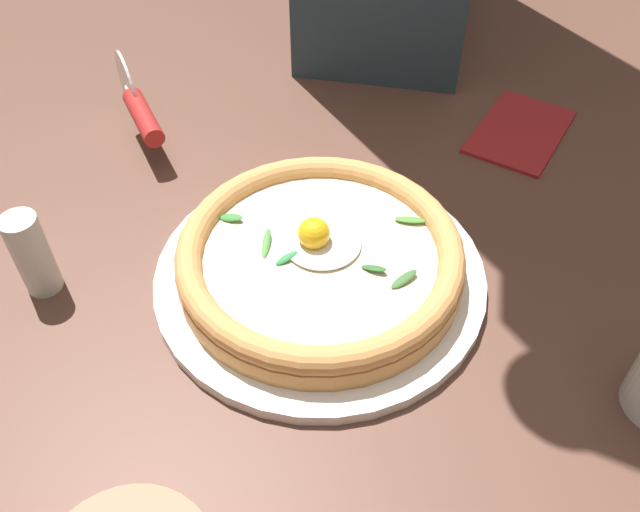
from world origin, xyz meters
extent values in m
cube|color=brown|center=(0.00, 0.00, -0.01)|extent=(2.40, 2.40, 0.03)
cylinder|color=white|center=(0.01, 0.01, 0.01)|extent=(0.30, 0.30, 0.01)
cylinder|color=tan|center=(0.01, 0.01, 0.02)|extent=(0.26, 0.26, 0.02)
torus|color=#DA9551|center=(0.01, 0.01, 0.04)|extent=(0.26, 0.26, 0.02)
cylinder|color=beige|center=(0.01, 0.01, 0.03)|extent=(0.21, 0.21, 0.00)
ellipsoid|color=white|center=(0.01, 0.02, 0.04)|extent=(0.07, 0.07, 0.01)
sphere|color=yellow|center=(0.00, 0.02, 0.05)|extent=(0.03, 0.03, 0.03)
ellipsoid|color=#498E40|center=(-0.04, 0.01, 0.04)|extent=(0.01, 0.03, 0.01)
ellipsoid|color=#4A8431|center=(0.08, 0.06, 0.04)|extent=(0.03, 0.01, 0.00)
ellipsoid|color=#2D7F3E|center=(-0.02, -0.01, 0.04)|extent=(0.02, 0.02, 0.01)
ellipsoid|color=#387D35|center=(-0.08, 0.04, 0.04)|extent=(0.02, 0.01, 0.01)
ellipsoid|color=#2D622A|center=(0.05, -0.01, 0.04)|extent=(0.02, 0.01, 0.01)
ellipsoid|color=#396430|center=(0.08, -0.02, 0.04)|extent=(0.03, 0.03, 0.01)
cylinder|color=silver|center=(-0.24, 0.24, 0.04)|extent=(0.05, 0.07, 0.08)
cylinder|color=silver|center=(-0.24, 0.23, 0.04)|extent=(0.02, 0.02, 0.01)
cylinder|color=#AC2321|center=(-0.21, 0.18, 0.04)|extent=(0.07, 0.09, 0.02)
cube|color=maroon|center=(0.21, 0.26, 0.00)|extent=(0.14, 0.16, 0.01)
cylinder|color=silver|center=(-0.24, -0.03, 0.04)|extent=(0.03, 0.03, 0.08)
camera|label=1|loc=(0.05, -0.40, 0.46)|focal=37.68mm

